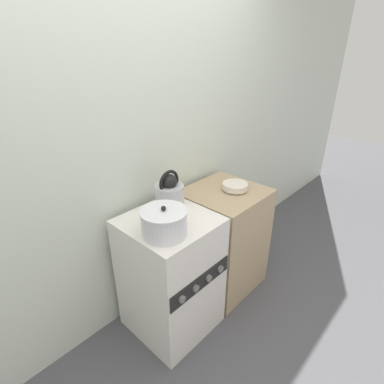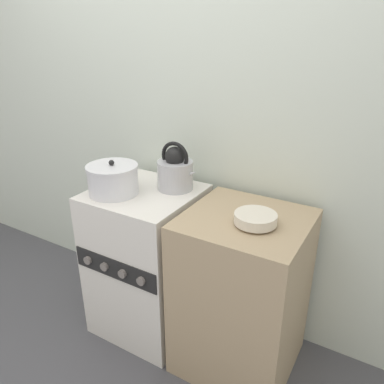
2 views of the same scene
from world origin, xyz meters
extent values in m
plane|color=#4C4C51|center=(0.00, 0.00, 0.00)|extent=(12.00, 12.00, 0.00)
cube|color=silver|center=(0.00, 0.61, 1.25)|extent=(7.00, 0.06, 2.50)
cube|color=silver|center=(0.00, 0.27, 0.43)|extent=(0.53, 0.53, 0.86)
cube|color=black|center=(0.00, 0.00, 0.53)|extent=(0.51, 0.01, 0.11)
cylinder|color=slate|center=(-0.17, -0.01, 0.53)|extent=(0.04, 0.02, 0.04)
cylinder|color=slate|center=(-0.06, -0.01, 0.53)|extent=(0.04, 0.02, 0.04)
cylinder|color=slate|center=(0.06, -0.01, 0.53)|extent=(0.04, 0.02, 0.04)
cylinder|color=slate|center=(0.17, -0.01, 0.53)|extent=(0.04, 0.02, 0.04)
cube|color=tan|center=(0.57, 0.27, 0.42)|extent=(0.56, 0.54, 0.85)
cylinder|color=#B2B2B7|center=(0.12, 0.38, 0.93)|extent=(0.19, 0.19, 0.15)
sphere|color=black|center=(0.12, 0.38, 1.03)|extent=(0.10, 0.10, 0.10)
torus|color=black|center=(0.12, 0.38, 1.03)|extent=(0.16, 0.02, 0.16)
cone|color=#B2B2B7|center=(0.21, 0.38, 0.96)|extent=(0.09, 0.04, 0.07)
cylinder|color=silver|center=(-0.12, 0.17, 0.93)|extent=(0.25, 0.25, 0.14)
cylinder|color=silver|center=(-0.12, 0.17, 1.00)|extent=(0.26, 0.26, 0.01)
sphere|color=black|center=(-0.12, 0.17, 1.02)|extent=(0.03, 0.03, 0.03)
cylinder|color=beige|center=(0.63, 0.23, 0.85)|extent=(0.08, 0.08, 0.01)
cylinder|color=beige|center=(0.63, 0.23, 0.88)|extent=(0.19, 0.19, 0.04)
camera|label=1|loc=(-1.05, -0.90, 1.80)|focal=28.00mm
camera|label=2|loc=(1.13, -1.16, 1.62)|focal=35.00mm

